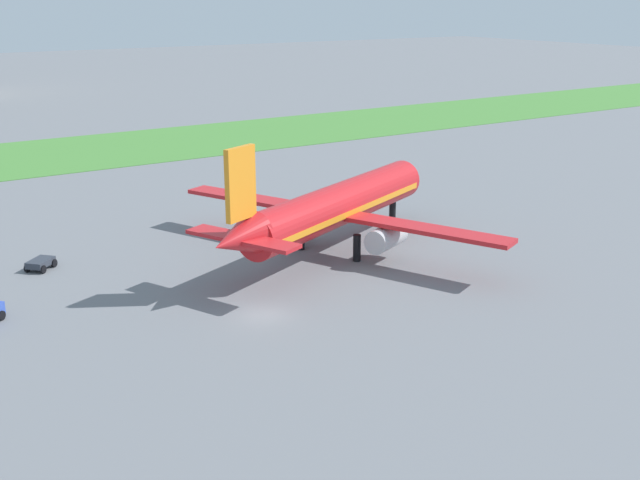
% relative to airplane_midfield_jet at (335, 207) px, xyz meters
% --- Properties ---
extents(ground_plane, '(600.00, 600.00, 0.00)m').
position_rel_airplane_midfield_jet_xyz_m(ground_plane, '(-12.71, -9.39, -4.27)').
color(ground_plane, slate).
extents(grass_taxiway_strip, '(360.00, 28.00, 0.08)m').
position_rel_airplane_midfield_jet_xyz_m(grass_taxiway_strip, '(-12.71, 60.39, -4.23)').
color(grass_taxiway_strip, '#478438').
rests_on(grass_taxiway_strip, ground_plane).
extents(airplane_midfield_jet, '(31.49, 31.66, 11.86)m').
position_rel_airplane_midfield_jet_xyz_m(airplane_midfield_jet, '(0.00, 0.00, 0.00)').
color(airplane_midfield_jet, red).
rests_on(airplane_midfield_jet, ground_plane).
extents(baggage_cart_by_runway, '(2.93, 2.90, 0.90)m').
position_rel_airplane_midfield_jet_xyz_m(baggage_cart_by_runway, '(-23.91, 9.83, -3.70)').
color(baggage_cart_by_runway, '#2D333D').
rests_on(baggage_cart_by_runway, ground_plane).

